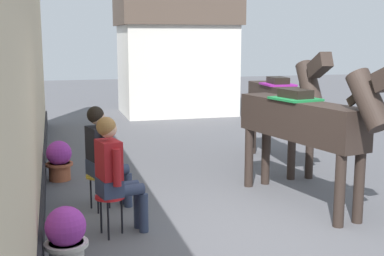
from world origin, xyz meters
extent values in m
plane|color=#56565B|center=(0.00, 3.00, 0.00)|extent=(40.00, 40.00, 0.00)
cube|color=#CCB793|center=(-2.55, 1.50, 1.70)|extent=(0.30, 14.00, 3.40)
cube|color=black|center=(-2.53, 1.50, 0.18)|extent=(0.34, 14.00, 0.36)
cube|color=silver|center=(1.40, 9.65, 1.30)|extent=(3.20, 2.40, 2.60)
cube|color=brown|center=(1.40, 9.65, 3.05)|extent=(3.40, 2.60, 0.90)
cylinder|color=red|center=(-1.62, 0.28, 0.46)|extent=(0.34, 0.34, 0.03)
cylinder|color=black|center=(-1.49, 0.31, 0.22)|extent=(0.02, 0.02, 0.45)
cylinder|color=black|center=(-1.72, 0.38, 0.22)|extent=(0.02, 0.02, 0.45)
cylinder|color=black|center=(-1.66, 0.14, 0.22)|extent=(0.02, 0.02, 0.45)
cube|color=#2D3851|center=(-1.62, 0.28, 0.58)|extent=(0.31, 0.37, 0.20)
cube|color=maroon|center=(-1.62, 0.28, 0.90)|extent=(0.29, 0.38, 0.44)
sphere|color=tan|center=(-1.62, 0.28, 1.25)|extent=(0.20, 0.20, 0.20)
sphere|color=olive|center=(-1.64, 0.27, 1.28)|extent=(0.22, 0.22, 0.22)
cylinder|color=#2D3851|center=(-1.46, 0.40, 0.53)|extent=(0.40, 0.22, 0.13)
cylinder|color=#2D3851|center=(-1.27, 0.45, 0.23)|extent=(0.11, 0.11, 0.46)
cylinder|color=#2D3851|center=(-1.42, 0.25, 0.53)|extent=(0.40, 0.22, 0.13)
cylinder|color=#2D3851|center=(-1.23, 0.29, 0.23)|extent=(0.11, 0.11, 0.46)
cylinder|color=maroon|center=(-1.65, 0.48, 0.85)|extent=(0.09, 0.09, 0.42)
cylinder|color=maroon|center=(-1.55, 0.09, 0.85)|extent=(0.09, 0.09, 0.42)
cylinder|color=gold|center=(-1.66, 1.22, 0.46)|extent=(0.34, 0.34, 0.03)
cylinder|color=black|center=(-1.53, 1.26, 0.22)|extent=(0.02, 0.02, 0.45)
cylinder|color=black|center=(-1.77, 1.31, 0.22)|extent=(0.02, 0.02, 0.45)
cylinder|color=black|center=(-1.69, 1.08, 0.22)|extent=(0.02, 0.02, 0.45)
cube|color=#2D3851|center=(-1.66, 1.22, 0.58)|extent=(0.32, 0.38, 0.20)
cube|color=black|center=(-1.66, 1.22, 0.90)|extent=(0.31, 0.39, 0.44)
sphere|color=tan|center=(-1.66, 1.22, 1.25)|extent=(0.20, 0.20, 0.20)
sphere|color=black|center=(-1.68, 1.21, 1.28)|extent=(0.22, 0.22, 0.22)
cylinder|color=#2D3851|center=(-1.51, 1.35, 0.53)|extent=(0.40, 0.24, 0.13)
cylinder|color=#2D3851|center=(-1.32, 1.41, 0.23)|extent=(0.11, 0.11, 0.46)
cylinder|color=#2D3851|center=(-1.46, 1.20, 0.53)|extent=(0.40, 0.24, 0.13)
cylinder|color=#2D3851|center=(-1.28, 1.26, 0.23)|extent=(0.11, 0.11, 0.46)
cylinder|color=black|center=(-1.70, 1.42, 0.85)|extent=(0.09, 0.09, 0.42)
cylinder|color=black|center=(-1.58, 1.03, 0.85)|extent=(0.09, 0.09, 0.42)
cube|color=#2D231E|center=(1.00, 0.83, 1.16)|extent=(0.90, 2.24, 0.52)
cylinder|color=#2D231E|center=(1.37, -0.09, 0.45)|extent=(0.13, 0.13, 0.90)
cylinder|color=#2D231E|center=(1.06, -0.16, 0.45)|extent=(0.13, 0.13, 0.90)
cylinder|color=#2D231E|center=(0.95, 1.81, 0.45)|extent=(0.13, 0.13, 0.90)
cylinder|color=#2D231E|center=(0.65, 1.74, 0.45)|extent=(0.13, 0.13, 0.90)
cylinder|color=#2D231E|center=(1.26, -0.34, 1.55)|extent=(0.41, 0.68, 0.73)
cube|color=black|center=(1.26, -0.32, 1.69)|extent=(0.18, 0.62, 0.48)
cylinder|color=black|center=(0.76, 1.95, 0.89)|extent=(0.12, 0.12, 0.65)
cube|color=#197238|center=(0.98, 0.93, 1.44)|extent=(0.62, 0.69, 0.03)
cube|color=black|center=(0.98, 0.93, 1.51)|extent=(0.37, 0.49, 0.12)
cube|color=#2D231E|center=(1.67, 2.92, 1.16)|extent=(0.57, 2.22, 0.52)
cylinder|color=#2D231E|center=(1.76, 1.93, 0.45)|extent=(0.13, 0.13, 0.90)
cylinder|color=#2D231E|center=(1.45, 1.95, 0.45)|extent=(0.13, 0.13, 0.90)
cylinder|color=#2D231E|center=(1.88, 3.87, 0.45)|extent=(0.13, 0.13, 0.90)
cylinder|color=#2D231E|center=(1.57, 3.88, 0.45)|extent=(0.13, 0.13, 0.90)
cylinder|color=#2D231E|center=(1.60, 1.72, 1.55)|extent=(0.32, 0.65, 0.73)
cube|color=#2D231E|center=(1.58, 1.38, 1.86)|extent=(0.21, 0.54, 0.40)
cube|color=black|center=(1.60, 1.74, 1.69)|extent=(0.08, 0.63, 0.48)
cylinder|color=black|center=(1.73, 4.05, 0.89)|extent=(0.11, 0.11, 0.65)
cube|color=#8C1E8C|center=(1.67, 3.02, 1.44)|extent=(0.53, 0.63, 0.03)
cube|color=black|center=(1.67, 3.02, 1.51)|extent=(0.30, 0.46, 0.12)
cylinder|color=beige|center=(-2.14, -0.49, 0.14)|extent=(0.34, 0.34, 0.28)
cylinder|color=beige|center=(-2.14, -0.49, 0.26)|extent=(0.43, 0.43, 0.04)
sphere|color=purple|center=(-2.14, -0.49, 0.44)|extent=(0.40, 0.40, 0.40)
cylinder|color=#A85638|center=(-2.15, 2.87, 0.14)|extent=(0.34, 0.34, 0.28)
cylinder|color=#A85638|center=(-2.15, 2.87, 0.26)|extent=(0.43, 0.43, 0.04)
sphere|color=purple|center=(-2.15, 2.87, 0.44)|extent=(0.40, 0.40, 0.40)
camera|label=1|loc=(-2.20, -5.45, 2.26)|focal=48.44mm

